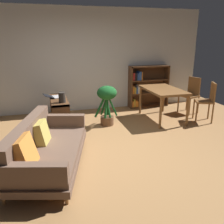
{
  "coord_description": "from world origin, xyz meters",
  "views": [
    {
      "loc": [
        -1.01,
        -3.82,
        1.94
      ],
      "look_at": [
        0.18,
        0.41,
        0.58
      ],
      "focal_mm": 38.76,
      "sensor_mm": 36.0,
      "label": 1
    }
  ],
  "objects_px": {
    "fabric_couch": "(45,147)",
    "dining_chair_far": "(207,99)",
    "dining_chair_near": "(191,93)",
    "media_console": "(60,112)",
    "potted_floor_plant": "(107,100)",
    "bookshelf": "(146,86)",
    "open_laptop": "(54,96)",
    "dining_table": "(163,92)",
    "desk_speaker": "(62,97)"
  },
  "relations": [
    {
      "from": "fabric_couch",
      "to": "dining_chair_far",
      "type": "distance_m",
      "value": 3.95
    },
    {
      "from": "dining_chair_near",
      "to": "media_console",
      "type": "bearing_deg",
      "value": -179.23
    },
    {
      "from": "media_console",
      "to": "potted_floor_plant",
      "type": "xyz_separation_m",
      "value": [
        1.04,
        -0.3,
        0.3
      ]
    },
    {
      "from": "fabric_couch",
      "to": "bookshelf",
      "type": "xyz_separation_m",
      "value": [
        2.88,
        2.83,
        0.26
      ]
    },
    {
      "from": "bookshelf",
      "to": "dining_chair_near",
      "type": "bearing_deg",
      "value": -44.68
    },
    {
      "from": "potted_floor_plant",
      "to": "bookshelf",
      "type": "xyz_separation_m",
      "value": [
        1.48,
        1.24,
        -0.0
      ]
    },
    {
      "from": "open_laptop",
      "to": "potted_floor_plant",
      "type": "xyz_separation_m",
      "value": [
        1.13,
        -0.47,
        -0.04
      ]
    },
    {
      "from": "open_laptop",
      "to": "potted_floor_plant",
      "type": "bearing_deg",
      "value": -22.48
    },
    {
      "from": "media_console",
      "to": "dining_chair_far",
      "type": "xyz_separation_m",
      "value": [
        3.4,
        -0.68,
        0.24
      ]
    },
    {
      "from": "media_console",
      "to": "bookshelf",
      "type": "relative_size",
      "value": 0.97
    },
    {
      "from": "open_laptop",
      "to": "bookshelf",
      "type": "xyz_separation_m",
      "value": [
        2.61,
        0.78,
        -0.05
      ]
    },
    {
      "from": "dining_chair_far",
      "to": "fabric_couch",
      "type": "bearing_deg",
      "value": -162.34
    },
    {
      "from": "dining_table",
      "to": "bookshelf",
      "type": "distance_m",
      "value": 1.23
    },
    {
      "from": "bookshelf",
      "to": "dining_chair_far",
      "type": "bearing_deg",
      "value": -61.9
    },
    {
      "from": "potted_floor_plant",
      "to": "dining_chair_near",
      "type": "distance_m",
      "value": 2.42
    },
    {
      "from": "fabric_couch",
      "to": "desk_speaker",
      "type": "xyz_separation_m",
      "value": [
        0.41,
        1.55,
        0.39
      ]
    },
    {
      "from": "potted_floor_plant",
      "to": "dining_chair_far",
      "type": "xyz_separation_m",
      "value": [
        2.35,
        -0.39,
        -0.06
      ]
    },
    {
      "from": "potted_floor_plant",
      "to": "dining_table",
      "type": "height_order",
      "value": "potted_floor_plant"
    },
    {
      "from": "dining_chair_near",
      "to": "dining_table",
      "type": "bearing_deg",
      "value": -162.0
    },
    {
      "from": "bookshelf",
      "to": "dining_table",
      "type": "bearing_deg",
      "value": -93.9
    },
    {
      "from": "media_console",
      "to": "open_laptop",
      "type": "relative_size",
      "value": 2.37
    },
    {
      "from": "media_console",
      "to": "dining_chair_far",
      "type": "bearing_deg",
      "value": -11.39
    },
    {
      "from": "fabric_couch",
      "to": "dining_chair_far",
      "type": "height_order",
      "value": "dining_chair_far"
    },
    {
      "from": "open_laptop",
      "to": "dining_chair_far",
      "type": "distance_m",
      "value": 3.59
    },
    {
      "from": "media_console",
      "to": "dining_chair_far",
      "type": "relative_size",
      "value": 1.22
    },
    {
      "from": "media_console",
      "to": "desk_speaker",
      "type": "height_order",
      "value": "desk_speaker"
    },
    {
      "from": "media_console",
      "to": "dining_chair_near",
      "type": "xyz_separation_m",
      "value": [
        3.44,
        0.05,
        0.23
      ]
    },
    {
      "from": "media_console",
      "to": "dining_table",
      "type": "distance_m",
      "value": 2.49
    },
    {
      "from": "desk_speaker",
      "to": "dining_chair_far",
      "type": "bearing_deg",
      "value": -5.97
    },
    {
      "from": "desk_speaker",
      "to": "dining_table",
      "type": "height_order",
      "value": "desk_speaker"
    },
    {
      "from": "open_laptop",
      "to": "dining_chair_far",
      "type": "bearing_deg",
      "value": -13.8
    },
    {
      "from": "media_console",
      "to": "dining_chair_near",
      "type": "distance_m",
      "value": 3.45
    },
    {
      "from": "dining_table",
      "to": "desk_speaker",
      "type": "bearing_deg",
      "value": -178.6
    },
    {
      "from": "media_console",
      "to": "potted_floor_plant",
      "type": "height_order",
      "value": "potted_floor_plant"
    },
    {
      "from": "potted_floor_plant",
      "to": "media_console",
      "type": "bearing_deg",
      "value": 164.15
    },
    {
      "from": "dining_table",
      "to": "dining_chair_near",
      "type": "xyz_separation_m",
      "value": [
        0.99,
        0.32,
        -0.15
      ]
    },
    {
      "from": "potted_floor_plant",
      "to": "dining_table",
      "type": "distance_m",
      "value": 1.4
    },
    {
      "from": "fabric_couch",
      "to": "dining_table",
      "type": "bearing_deg",
      "value": 29.79
    },
    {
      "from": "desk_speaker",
      "to": "dining_table",
      "type": "distance_m",
      "value": 2.39
    },
    {
      "from": "media_console",
      "to": "dining_chair_near",
      "type": "height_order",
      "value": "dining_chair_near"
    },
    {
      "from": "desk_speaker",
      "to": "media_console",
      "type": "bearing_deg",
      "value": 99.25
    },
    {
      "from": "desk_speaker",
      "to": "dining_chair_far",
      "type": "distance_m",
      "value": 3.37
    },
    {
      "from": "fabric_couch",
      "to": "dining_table",
      "type": "distance_m",
      "value": 3.25
    },
    {
      "from": "fabric_couch",
      "to": "dining_table",
      "type": "relative_size",
      "value": 1.7
    },
    {
      "from": "desk_speaker",
      "to": "dining_chair_near",
      "type": "xyz_separation_m",
      "value": [
        3.38,
        0.38,
        -0.2
      ]
    },
    {
      "from": "bookshelf",
      "to": "desk_speaker",
      "type": "bearing_deg",
      "value": -152.59
    },
    {
      "from": "desk_speaker",
      "to": "bookshelf",
      "type": "height_order",
      "value": "bookshelf"
    },
    {
      "from": "dining_table",
      "to": "dining_chair_near",
      "type": "bearing_deg",
      "value": 18.0
    },
    {
      "from": "potted_floor_plant",
      "to": "dining_chair_near",
      "type": "height_order",
      "value": "dining_chair_near"
    },
    {
      "from": "fabric_couch",
      "to": "potted_floor_plant",
      "type": "height_order",
      "value": "potted_floor_plant"
    }
  ]
}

